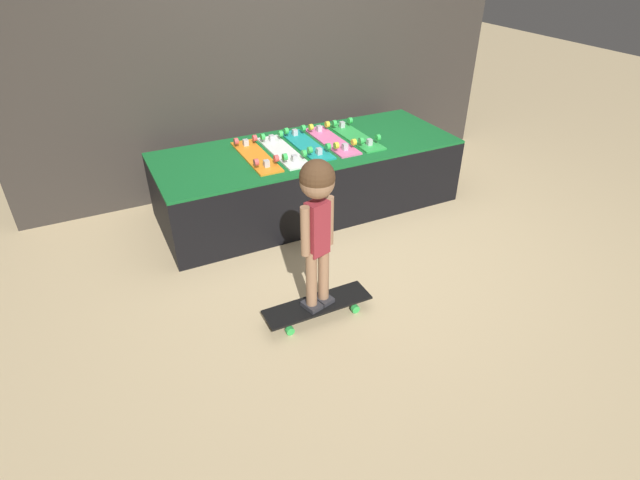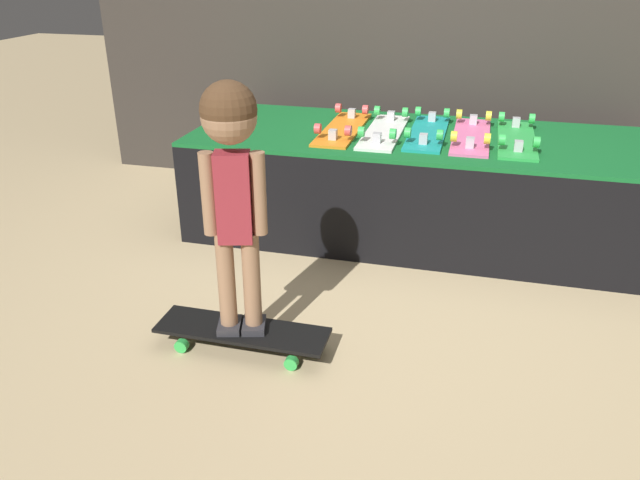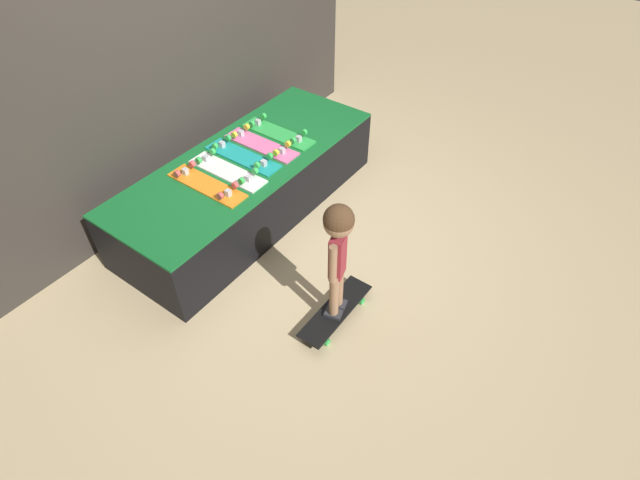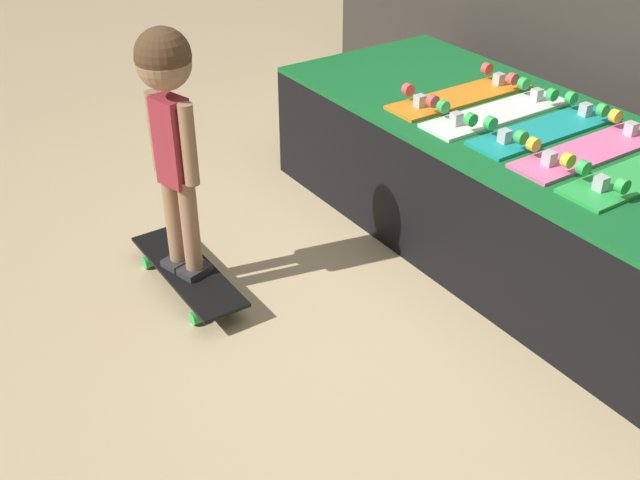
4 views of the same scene
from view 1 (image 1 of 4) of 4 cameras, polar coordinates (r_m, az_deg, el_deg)
ground_plane at (r=3.89m, az=2.79°, el=-0.29°), size 16.00×16.00×0.00m
back_wall at (r=4.58m, az=-5.67°, el=22.47°), size 4.56×0.10×2.63m
display_rack at (r=4.26m, az=-1.37°, el=7.13°), size 2.48×0.94×0.55m
skateboard_orange_on_rack at (r=3.98m, az=-7.35°, el=9.59°), size 0.19×0.71×0.09m
skateboard_white_on_rack at (r=4.05m, az=-4.28°, el=10.18°), size 0.19×0.71×0.09m
skateboard_teal_on_rack at (r=4.16m, az=-1.56°, el=10.92°), size 0.19×0.71×0.09m
skateboard_pink_on_rack at (r=4.25m, az=1.32°, el=11.38°), size 0.19×0.71×0.09m
skateboard_green_on_rack at (r=4.35m, az=4.03°, el=11.83°), size 0.19×0.71×0.09m
skateboard_on_floor at (r=3.16m, az=-0.27°, el=-7.53°), size 0.69×0.19×0.09m
child at (r=2.76m, az=-0.31°, el=3.58°), size 0.23×0.20×0.97m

